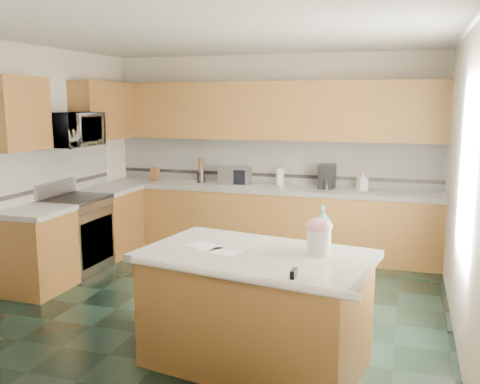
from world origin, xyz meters
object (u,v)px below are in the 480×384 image
(coffee_maker, at_px, (327,176))
(island_top, at_px, (256,256))
(toaster_oven, at_px, (235,176))
(soap_bottle_island, at_px, (323,228))
(knife_block, at_px, (154,174))
(island_base, at_px, (255,313))
(treat_jar, at_px, (319,242))

(coffee_maker, bearing_deg, island_top, -85.04)
(toaster_oven, distance_m, coffee_maker, 1.28)
(soap_bottle_island, xyz_separation_m, knife_block, (-2.92, 2.94, -0.08))
(island_base, bearing_deg, knife_block, 137.37)
(toaster_oven, relative_size, coffee_maker, 1.27)
(island_base, height_order, knife_block, knife_block)
(soap_bottle_island, xyz_separation_m, coffee_maker, (-0.40, 2.97, -0.01))
(soap_bottle_island, bearing_deg, toaster_oven, 115.06)
(island_top, bearing_deg, toaster_oven, 120.56)
(treat_jar, xyz_separation_m, coffee_maker, (-0.40, 3.11, 0.07))
(island_top, height_order, treat_jar, treat_jar)
(knife_block, bearing_deg, soap_bottle_island, -35.28)
(soap_bottle_island, height_order, knife_block, soap_bottle_island)
(coffee_maker, bearing_deg, knife_block, -173.10)
(treat_jar, bearing_deg, soap_bottle_island, 108.30)
(soap_bottle_island, height_order, coffee_maker, soap_bottle_island)
(island_top, bearing_deg, soap_bottle_island, 37.22)
(island_base, bearing_deg, coffee_maker, 98.56)
(island_base, height_order, coffee_maker, coffee_maker)
(knife_block, bearing_deg, island_base, -42.58)
(island_top, bearing_deg, coffee_maker, 98.56)
(island_base, distance_m, toaster_oven, 3.46)
(soap_bottle_island, distance_m, coffee_maker, 2.99)
(knife_block, xyz_separation_m, coffee_maker, (2.52, 0.03, 0.07))
(island_top, xyz_separation_m, treat_jar, (0.47, 0.10, 0.12))
(treat_jar, distance_m, toaster_oven, 3.51)
(island_base, bearing_deg, treat_jar, 21.98)
(treat_jar, relative_size, toaster_oven, 0.46)
(island_base, height_order, soap_bottle_island, soap_bottle_island)
(treat_jar, bearing_deg, coffee_maker, 117.10)
(treat_jar, distance_m, soap_bottle_island, 0.16)
(island_top, distance_m, coffee_maker, 3.22)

